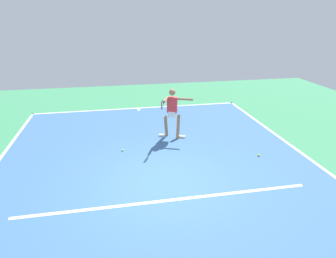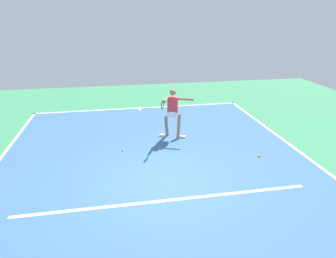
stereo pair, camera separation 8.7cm
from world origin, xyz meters
TOP-DOWN VIEW (x-y plane):
  - ground_plane at (0.00, 0.00)m, footprint 22.66×22.66m
  - court_surface at (0.00, 0.00)m, footprint 9.27×13.20m
  - court_line_baseline_near at (0.00, -6.55)m, footprint 9.27×0.10m
  - court_line_sideline_left at (-4.58, 0.00)m, footprint 0.10×13.20m
  - court_line_service at (0.00, 0.78)m, footprint 6.95×0.10m
  - court_line_centre_mark at (0.00, -6.35)m, footprint 0.10×0.30m
  - tennis_player at (-0.85, -2.89)m, footprint 1.21×1.18m
  - tennis_ball_near_player at (0.92, -2.10)m, footprint 0.07×0.07m
  - tennis_ball_centre_court at (-3.16, -0.95)m, footprint 0.07×0.07m

SIDE VIEW (x-z plane):
  - ground_plane at x=0.00m, z-range 0.00..0.00m
  - court_surface at x=0.00m, z-range 0.00..0.00m
  - court_line_baseline_near at x=0.00m, z-range 0.00..0.01m
  - court_line_sideline_left at x=-4.58m, z-range 0.00..0.01m
  - court_line_service at x=0.00m, z-range 0.00..0.01m
  - court_line_centre_mark at x=0.00m, z-range 0.00..0.01m
  - tennis_ball_near_player at x=0.92m, z-range 0.00..0.07m
  - tennis_ball_centre_court at x=-3.16m, z-range 0.00..0.07m
  - tennis_player at x=-0.85m, z-range 0.12..1.87m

